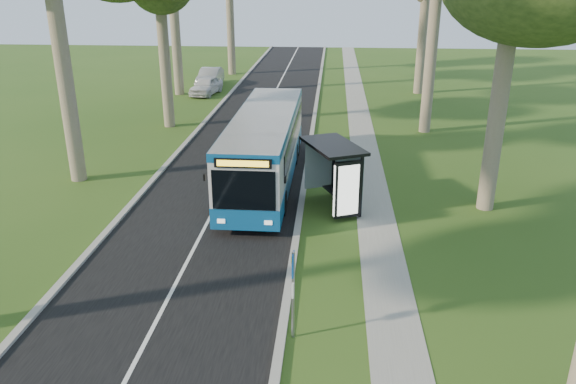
{
  "coord_description": "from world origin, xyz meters",
  "views": [
    {
      "loc": [
        1.15,
        -15.73,
        8.91
      ],
      "look_at": [
        -0.34,
        3.04,
        1.6
      ],
      "focal_mm": 35.0,
      "sensor_mm": 36.0,
      "label": 1
    }
  ],
  "objects_px": {
    "car_silver": "(210,77)",
    "bus_stop_sign": "(293,285)",
    "bus_shelter": "(336,167)",
    "bus": "(265,148)",
    "car_white": "(206,86)",
    "litter_bin": "(342,186)"
  },
  "relations": [
    {
      "from": "litter_bin",
      "to": "car_white",
      "type": "height_order",
      "value": "car_white"
    },
    {
      "from": "bus_shelter",
      "to": "car_white",
      "type": "xyz_separation_m",
      "value": [
        -10.24,
        22.96,
        -1.19
      ]
    },
    {
      "from": "bus_shelter",
      "to": "car_silver",
      "type": "distance_m",
      "value": 28.5
    },
    {
      "from": "bus_shelter",
      "to": "car_silver",
      "type": "bearing_deg",
      "value": 87.8
    },
    {
      "from": "bus",
      "to": "car_white",
      "type": "distance_m",
      "value": 21.05
    },
    {
      "from": "bus",
      "to": "bus_stop_sign",
      "type": "height_order",
      "value": "bus"
    },
    {
      "from": "bus",
      "to": "car_silver",
      "type": "distance_m",
      "value": 24.45
    },
    {
      "from": "car_silver",
      "to": "bus_stop_sign",
      "type": "bearing_deg",
      "value": -74.61
    },
    {
      "from": "litter_bin",
      "to": "car_white",
      "type": "bearing_deg",
      "value": 116.41
    },
    {
      "from": "bus_stop_sign",
      "to": "car_white",
      "type": "xyz_separation_m",
      "value": [
        -9.15,
        31.47,
        -0.86
      ]
    },
    {
      "from": "bus_shelter",
      "to": "litter_bin",
      "type": "height_order",
      "value": "bus_shelter"
    },
    {
      "from": "bus",
      "to": "car_white",
      "type": "bearing_deg",
      "value": 109.95
    },
    {
      "from": "bus_stop_sign",
      "to": "bus",
      "type": "bearing_deg",
      "value": 102.42
    },
    {
      "from": "bus_shelter",
      "to": "car_white",
      "type": "distance_m",
      "value": 25.17
    },
    {
      "from": "bus_stop_sign",
      "to": "litter_bin",
      "type": "height_order",
      "value": "bus_stop_sign"
    },
    {
      "from": "car_silver",
      "to": "bus",
      "type": "bearing_deg",
      "value": -72.12
    },
    {
      "from": "car_white",
      "to": "car_silver",
      "type": "bearing_deg",
      "value": 105.43
    },
    {
      "from": "litter_bin",
      "to": "bus_shelter",
      "type": "bearing_deg",
      "value": -98.76
    },
    {
      "from": "bus",
      "to": "litter_bin",
      "type": "xyz_separation_m",
      "value": [
        3.46,
        -1.37,
        -1.23
      ]
    },
    {
      "from": "bus_stop_sign",
      "to": "litter_bin",
      "type": "bearing_deg",
      "value": 84.69
    },
    {
      "from": "bus_shelter",
      "to": "litter_bin",
      "type": "distance_m",
      "value": 2.33
    },
    {
      "from": "bus",
      "to": "car_white",
      "type": "relative_size",
      "value": 2.92
    }
  ]
}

